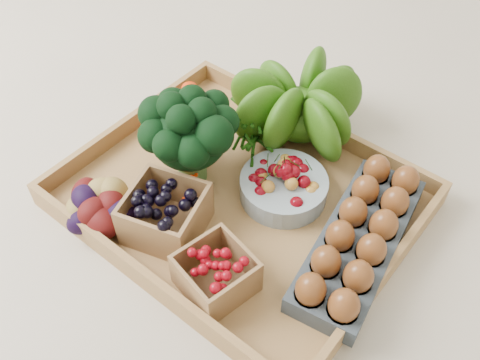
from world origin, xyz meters
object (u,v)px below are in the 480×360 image
Objects in this scene: tray at (240,200)px; broccoli at (191,150)px; cherry_bowl at (283,188)px; egg_carton at (359,243)px.

broccoli reaches higher than tray.
broccoli reaches higher than cherry_bowl.
tray is 1.75× the size of egg_carton.
egg_carton is (0.21, 0.03, 0.03)m from tray.
egg_carton is at bearing 8.62° from broccoli.
egg_carton reaches higher than tray.
egg_carton is (0.31, 0.05, -0.05)m from broccoli.
broccoli is at bearing -156.64° from cherry_bowl.
broccoli is 1.11× the size of cherry_bowl.
egg_carton is (0.16, -0.02, -0.00)m from cherry_bowl.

